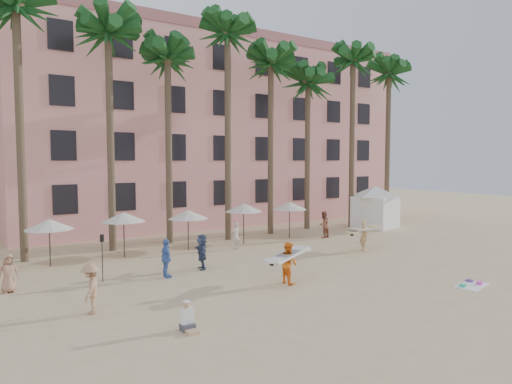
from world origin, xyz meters
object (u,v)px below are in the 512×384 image
Objects in this scene: cabana at (375,203)px; carrier_yellow at (364,234)px; pink_hotel at (205,135)px; carrier_white at (288,261)px.

cabana is 10.45m from carrier_yellow.
pink_hotel is 10.89× the size of carrier_yellow.
carrier_white is (-16.57, -9.95, -1.05)m from cabana.
carrier_white is at bearing -157.81° from carrier_yellow.
pink_hotel reaches higher than carrier_yellow.
cabana is 1.79× the size of carrier_white.
carrier_yellow is 9.13m from carrier_white.
cabana is 1.70× the size of carrier_yellow.
pink_hotel is at bearing 93.07° from carrier_yellow.
cabana is at bearing 30.98° from carrier_white.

